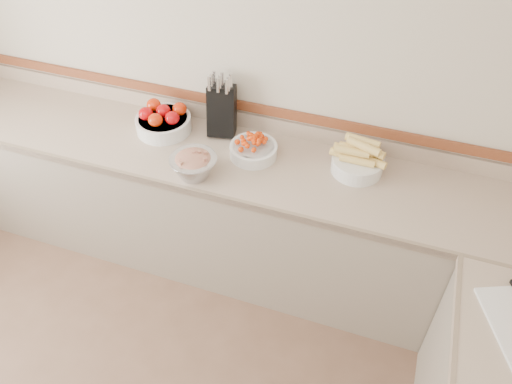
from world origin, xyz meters
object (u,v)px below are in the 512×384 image
(rhubarb_bowl, at_px, (194,164))
(knife_block, at_px, (222,109))
(cherry_tomato_bowl, at_px, (253,148))
(corn_bowl, at_px, (358,160))
(tomato_bowl, at_px, (163,120))

(rhubarb_bowl, bearing_deg, knife_block, 90.67)
(cherry_tomato_bowl, height_order, corn_bowl, corn_bowl)
(tomato_bowl, xyz_separation_m, corn_bowl, (1.18, 0.00, 0.01))
(knife_block, height_order, cherry_tomato_bowl, knife_block)
(cherry_tomato_bowl, bearing_deg, knife_block, 147.38)
(knife_block, xyz_separation_m, tomato_bowl, (-0.34, -0.11, -0.09))
(knife_block, xyz_separation_m, corn_bowl, (0.84, -0.10, -0.08))
(cherry_tomato_bowl, bearing_deg, corn_bowl, 5.99)
(cherry_tomato_bowl, relative_size, rhubarb_bowl, 1.05)
(tomato_bowl, distance_m, corn_bowl, 1.18)
(tomato_bowl, distance_m, rhubarb_bowl, 0.48)
(tomato_bowl, bearing_deg, corn_bowl, 0.19)
(tomato_bowl, bearing_deg, knife_block, 17.05)
(tomato_bowl, xyz_separation_m, cherry_tomato_bowl, (0.60, -0.06, -0.02))
(knife_block, distance_m, cherry_tomato_bowl, 0.32)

